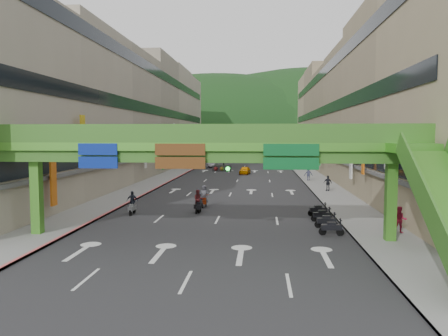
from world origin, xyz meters
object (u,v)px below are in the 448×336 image
(overpass_near, at_px, (222,156))
(car_yellow, at_px, (245,170))
(scooter_rider_mid, at_px, (198,201))
(car_silver, at_px, (213,164))
(scooter_rider_near, at_px, (198,201))
(pedestrian_red, at_px, (400,222))

(overpass_near, distance_m, car_yellow, 44.95)
(scooter_rider_mid, height_order, car_silver, scooter_rider_mid)
(scooter_rider_near, relative_size, car_yellow, 0.53)
(overpass_near, xyz_separation_m, car_yellow, (-0.24, 44.72, -4.57))
(scooter_rider_mid, height_order, car_yellow, scooter_rider_mid)
(overpass_near, height_order, car_silver, overpass_near)
(overpass_near, relative_size, scooter_rider_near, 14.30)
(scooter_rider_near, distance_m, car_silver, 49.48)
(scooter_rider_mid, bearing_deg, car_silver, 94.93)
(car_silver, xyz_separation_m, car_yellow, (6.86, -14.44, -0.11))
(scooter_rider_mid, bearing_deg, overpass_near, -73.56)
(scooter_rider_mid, relative_size, car_silver, 0.42)
(scooter_rider_mid, distance_m, pedestrian_red, 15.68)
(scooter_rider_near, xyz_separation_m, car_silver, (-4.24, 49.29, -0.15))
(overpass_near, bearing_deg, scooter_rider_near, 106.16)
(car_silver, bearing_deg, overpass_near, -81.38)
(overpass_near, bearing_deg, car_silver, 96.84)
(scooter_rider_near, bearing_deg, overpass_near, -73.84)
(pedestrian_red, bearing_deg, scooter_rider_mid, 166.23)
(car_silver, xyz_separation_m, pedestrian_red, (18.36, -56.54, 0.11))
(scooter_rider_mid, xyz_separation_m, car_silver, (-4.28, 49.63, -0.24))
(scooter_rider_mid, xyz_separation_m, car_yellow, (2.57, 35.19, -0.35))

